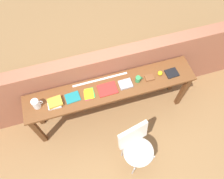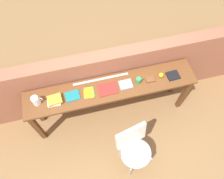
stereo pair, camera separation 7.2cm
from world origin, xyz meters
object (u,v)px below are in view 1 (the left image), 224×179
object	(u,v)px
chair_white_moulded	(137,146)
mug	(138,79)
pamphlet_pile_colourful	(89,94)
pitcher_white	(36,104)
magazine_cycling	(73,97)
sports_ball_small	(160,73)
book_repair_rightmost	(172,73)
book_open_centre	(107,89)
leather_journal_brown	(149,78)
book_stack_leftmost	(55,103)

from	to	relation	value
chair_white_moulded	mug	world-z (taller)	mug
chair_white_moulded	pamphlet_pile_colourful	xyz separation A→B (m)	(-0.46, 0.80, 0.36)
pitcher_white	magazine_cycling	xyz separation A→B (m)	(0.48, -0.01, -0.07)
sports_ball_small	magazine_cycling	bearing A→B (deg)	-179.51
mug	pamphlet_pile_colourful	bearing A→B (deg)	-178.97
pitcher_white	book_repair_rightmost	world-z (taller)	pitcher_white
book_open_centre	book_repair_rightmost	xyz separation A→B (m)	(0.99, -0.01, 0.00)
chair_white_moulded	leather_journal_brown	distance (m)	1.00
chair_white_moulded	book_stack_leftmost	distance (m)	1.28
pamphlet_pile_colourful	leather_journal_brown	distance (m)	0.91
leather_journal_brown	book_repair_rightmost	distance (m)	0.35
pitcher_white	mug	world-z (taller)	pitcher_white
chair_white_moulded	sports_ball_small	world-z (taller)	sports_ball_small
book_repair_rightmost	book_stack_leftmost	bearing A→B (deg)	177.30
chair_white_moulded	book_stack_leftmost	world-z (taller)	book_stack_leftmost
magazine_cycling	mug	size ratio (longest dim) A/B	1.80
pitcher_white	pamphlet_pile_colourful	world-z (taller)	pitcher_white
pamphlet_pile_colourful	chair_white_moulded	bearing A→B (deg)	-60.34
magazine_cycling	sports_ball_small	xyz separation A→B (m)	(1.31, 0.01, 0.03)
chair_white_moulded	book_stack_leftmost	bearing A→B (deg)	139.80
pamphlet_pile_colourful	book_repair_rightmost	xyz separation A→B (m)	(1.26, -0.01, 0.00)
chair_white_moulded	pitcher_white	size ratio (longest dim) A/B	4.85
book_open_centre	mug	world-z (taller)	mug
book_stack_leftmost	book_open_centre	bearing A→B (deg)	0.92
pitcher_white	book_open_centre	size ratio (longest dim) A/B	0.68
magazine_cycling	leather_journal_brown	bearing A→B (deg)	-4.68
pitcher_white	magazine_cycling	distance (m)	0.49
book_open_centre	leather_journal_brown	bearing A→B (deg)	-0.04
book_repair_rightmost	magazine_cycling	bearing A→B (deg)	176.36
pitcher_white	book_stack_leftmost	distance (m)	0.24
book_open_centre	leather_journal_brown	distance (m)	0.64
leather_journal_brown	book_repair_rightmost	world-z (taller)	leather_journal_brown
magazine_cycling	book_open_centre	distance (m)	0.50
book_stack_leftmost	sports_ball_small	distance (m)	1.56
mug	leather_journal_brown	xyz separation A→B (m)	(0.18, -0.01, -0.03)
pitcher_white	leather_journal_brown	distance (m)	1.63
magazine_cycling	book_repair_rightmost	xyz separation A→B (m)	(1.49, -0.02, 0.00)
pamphlet_pile_colourful	leather_journal_brown	bearing A→B (deg)	0.48
leather_journal_brown	chair_white_moulded	bearing A→B (deg)	-116.37
book_stack_leftmost	book_repair_rightmost	world-z (taller)	book_stack_leftmost
book_open_centre	mug	xyz separation A→B (m)	(0.46, 0.01, 0.04)
chair_white_moulded	sports_ball_small	xyz separation A→B (m)	(0.63, 0.83, 0.39)
book_stack_leftmost	pamphlet_pile_colourful	size ratio (longest dim) A/B	1.11
chair_white_moulded	book_open_centre	distance (m)	0.90
book_open_centre	sports_ball_small	distance (m)	0.81
leather_journal_brown	sports_ball_small	size ratio (longest dim) A/B	1.91
pitcher_white	book_open_centre	bearing A→B (deg)	-1.09
chair_white_moulded	pamphlet_pile_colourful	size ratio (longest dim) A/B	4.75
mug	pitcher_white	bearing A→B (deg)	179.78
magazine_cycling	book_open_centre	bearing A→B (deg)	-5.86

